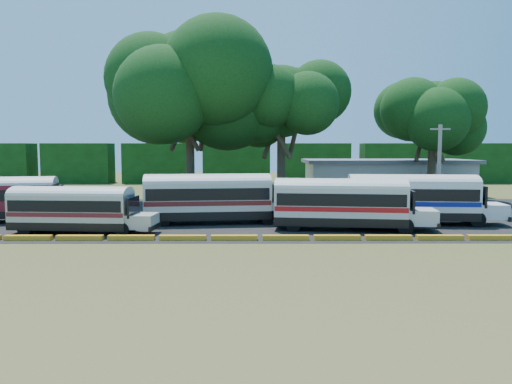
{
  "coord_description": "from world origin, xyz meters",
  "views": [
    {
      "loc": [
        2.68,
        -27.7,
        5.41
      ],
      "look_at": [
        2.78,
        6.0,
        2.38
      ],
      "focal_mm": 35.0,
      "sensor_mm": 36.0,
      "label": 1
    }
  ],
  "objects_px": {
    "bus_white_red": "(343,201)",
    "tree_west": "(189,84)",
    "bus_red": "(0,196)",
    "bus_cream_west": "(75,207)"
  },
  "relations": [
    {
      "from": "bus_white_red",
      "to": "tree_west",
      "type": "distance_m",
      "value": 21.43
    },
    {
      "from": "bus_white_red",
      "to": "tree_west",
      "type": "xyz_separation_m",
      "value": [
        -11.89,
        15.16,
        9.39
      ]
    },
    {
      "from": "bus_red",
      "to": "tree_west",
      "type": "distance_m",
      "value": 19.37
    },
    {
      "from": "bus_red",
      "to": "bus_cream_west",
      "type": "height_order",
      "value": "bus_red"
    },
    {
      "from": "bus_red",
      "to": "tree_west",
      "type": "bearing_deg",
      "value": 31.79
    },
    {
      "from": "bus_red",
      "to": "bus_white_red",
      "type": "relative_size",
      "value": 0.98
    },
    {
      "from": "bus_red",
      "to": "bus_cream_west",
      "type": "xyz_separation_m",
      "value": [
        7.11,
        -4.72,
        -0.21
      ]
    },
    {
      "from": "bus_cream_west",
      "to": "tree_west",
      "type": "height_order",
      "value": "tree_west"
    },
    {
      "from": "bus_white_red",
      "to": "bus_red",
      "type": "bearing_deg",
      "value": 179.24
    },
    {
      "from": "tree_west",
      "to": "bus_cream_west",
      "type": "bearing_deg",
      "value": -107.47
    }
  ]
}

